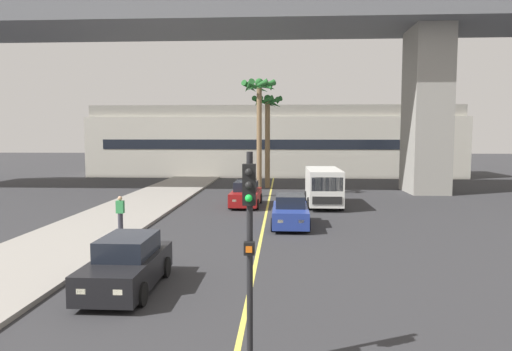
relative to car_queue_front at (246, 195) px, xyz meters
name	(u,v)px	position (x,y,z in m)	size (l,w,h in m)	color
sidewalk_left	(63,244)	(-6.63, -10.89, -0.65)	(4.80, 80.00, 0.15)	gray
lane_stripe_center	(266,214)	(1.37, -2.89, -0.72)	(0.14, 56.00, 0.01)	#DBCC4C
bridge_overpass	(285,20)	(2.46, 7.88, 12.58)	(74.26, 8.00, 16.82)	slate
pier_building_backdrop	(274,142)	(1.37, 22.77, 2.99)	(39.67, 8.04, 7.55)	beige
car_queue_front	(246,195)	(0.00, 0.00, 0.00)	(1.93, 4.15, 1.56)	maroon
car_queue_second	(127,265)	(-2.22, -16.06, 0.00)	(1.84, 4.10, 1.56)	black
car_queue_third	(290,212)	(2.69, -6.37, 0.00)	(1.85, 4.11, 1.56)	navy
delivery_van	(323,186)	(4.87, 0.24, 0.57)	(2.17, 5.25, 2.36)	silver
traffic_light_median_near	(249,231)	(1.69, -20.57, 1.99)	(0.24, 0.37, 4.20)	black
palm_tree_near_median	(259,104)	(0.61, 4.73, 6.00)	(2.66, 2.66, 8.52)	brown
palm_tree_mid_median	(267,116)	(1.00, 10.22, 5.29)	(2.62, 2.72, 7.82)	brown
pedestrian_near_crosswalk	(120,213)	(-4.96, -8.84, 0.28)	(0.34, 0.22, 1.62)	#2D2D38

